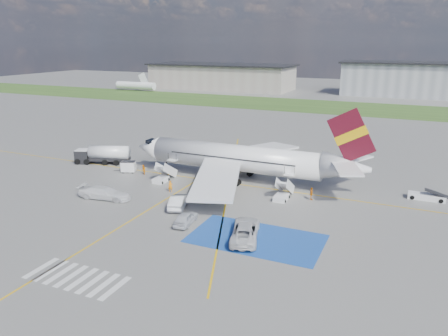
{
  "coord_description": "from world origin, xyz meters",
  "views": [
    {
      "loc": [
        24.17,
        -43.97,
        20.22
      ],
      "look_at": [
        0.89,
        8.0,
        3.5
      ],
      "focal_mm": 35.0,
      "sensor_mm": 36.0,
      "label": 1
    }
  ],
  "objects_px": {
    "airliner": "(244,159)",
    "gpu_cart": "(128,167)",
    "car_silver_a": "(186,218)",
    "van_white_a": "(245,228)",
    "car_silver_b": "(179,201)",
    "van_white_b": "(104,191)",
    "fuel_tanker": "(103,156)",
    "belt_loader": "(427,197)"
  },
  "relations": [
    {
      "from": "van_white_a",
      "to": "belt_loader",
      "type": "bearing_deg",
      "value": -147.12
    },
    {
      "from": "car_silver_b",
      "to": "van_white_b",
      "type": "bearing_deg",
      "value": -10.73
    },
    {
      "from": "fuel_tanker",
      "to": "van_white_b",
      "type": "relative_size",
      "value": 1.69
    },
    {
      "from": "van_white_a",
      "to": "van_white_b",
      "type": "relative_size",
      "value": 1.07
    },
    {
      "from": "car_silver_a",
      "to": "fuel_tanker",
      "type": "bearing_deg",
      "value": -40.14
    },
    {
      "from": "airliner",
      "to": "van_white_b",
      "type": "xyz_separation_m",
      "value": [
        -13.99,
        -14.8,
        -2.31
      ]
    },
    {
      "from": "van_white_a",
      "to": "car_silver_a",
      "type": "bearing_deg",
      "value": -19.88
    },
    {
      "from": "van_white_b",
      "to": "gpu_cart",
      "type": "bearing_deg",
      "value": 15.27
    },
    {
      "from": "airliner",
      "to": "gpu_cart",
      "type": "relative_size",
      "value": 14.52
    },
    {
      "from": "belt_loader",
      "to": "gpu_cart",
      "type": "bearing_deg",
      "value": -172.87
    },
    {
      "from": "car_silver_a",
      "to": "van_white_a",
      "type": "relative_size",
      "value": 0.72
    },
    {
      "from": "gpu_cart",
      "to": "belt_loader",
      "type": "distance_m",
      "value": 43.74
    },
    {
      "from": "fuel_tanker",
      "to": "belt_loader",
      "type": "relative_size",
      "value": 1.9
    },
    {
      "from": "car_silver_b",
      "to": "belt_loader",
      "type": "bearing_deg",
      "value": -168.5
    },
    {
      "from": "car_silver_a",
      "to": "van_white_a",
      "type": "xyz_separation_m",
      "value": [
        7.51,
        -0.46,
        0.38
      ]
    },
    {
      "from": "car_silver_a",
      "to": "van_white_b",
      "type": "bearing_deg",
      "value": -18.54
    },
    {
      "from": "car_silver_a",
      "to": "van_white_b",
      "type": "height_order",
      "value": "van_white_b"
    },
    {
      "from": "belt_loader",
      "to": "airliner",
      "type": "bearing_deg",
      "value": -175.3
    },
    {
      "from": "airliner",
      "to": "gpu_cart",
      "type": "bearing_deg",
      "value": -169.09
    },
    {
      "from": "airliner",
      "to": "van_white_a",
      "type": "relative_size",
      "value": 6.22
    },
    {
      "from": "gpu_cart",
      "to": "car_silver_b",
      "type": "bearing_deg",
      "value": -55.1
    },
    {
      "from": "airliner",
      "to": "van_white_b",
      "type": "height_order",
      "value": "airliner"
    },
    {
      "from": "car_silver_a",
      "to": "van_white_b",
      "type": "xyz_separation_m",
      "value": [
        -13.81,
        2.93,
        0.36
      ]
    },
    {
      "from": "car_silver_b",
      "to": "van_white_b",
      "type": "relative_size",
      "value": 0.92
    },
    {
      "from": "van_white_b",
      "to": "fuel_tanker",
      "type": "bearing_deg",
      "value": 33.63
    },
    {
      "from": "gpu_cart",
      "to": "car_silver_b",
      "type": "height_order",
      "value": "gpu_cart"
    },
    {
      "from": "belt_loader",
      "to": "car_silver_b",
      "type": "bearing_deg",
      "value": -151.45
    },
    {
      "from": "van_white_a",
      "to": "van_white_b",
      "type": "distance_m",
      "value": 21.59
    },
    {
      "from": "car_silver_b",
      "to": "van_white_a",
      "type": "xyz_separation_m",
      "value": [
        10.81,
        -4.66,
        0.27
      ]
    },
    {
      "from": "airliner",
      "to": "belt_loader",
      "type": "bearing_deg",
      "value": 5.23
    },
    {
      "from": "car_silver_b",
      "to": "van_white_b",
      "type": "xyz_separation_m",
      "value": [
        -10.51,
        -1.26,
        0.25
      ]
    },
    {
      "from": "fuel_tanker",
      "to": "gpu_cart",
      "type": "distance_m",
      "value": 7.54
    },
    {
      "from": "gpu_cart",
      "to": "fuel_tanker",
      "type": "bearing_deg",
      "value": 138.78
    },
    {
      "from": "airliner",
      "to": "car_silver_b",
      "type": "bearing_deg",
      "value": -104.4
    },
    {
      "from": "car_silver_a",
      "to": "airliner",
      "type": "bearing_deg",
      "value": -97.11
    },
    {
      "from": "fuel_tanker",
      "to": "van_white_a",
      "type": "xyz_separation_m",
      "value": [
        32.76,
        -17.23,
        -0.2
      ]
    },
    {
      "from": "fuel_tanker",
      "to": "belt_loader",
      "type": "height_order",
      "value": "fuel_tanker"
    },
    {
      "from": "fuel_tanker",
      "to": "gpu_cart",
      "type": "bearing_deg",
      "value": -39.24
    },
    {
      "from": "belt_loader",
      "to": "car_silver_a",
      "type": "distance_m",
      "value": 32.15
    },
    {
      "from": "fuel_tanker",
      "to": "belt_loader",
      "type": "xyz_separation_m",
      "value": [
        50.41,
        3.25,
        -0.94
      ]
    },
    {
      "from": "van_white_a",
      "to": "van_white_b",
      "type": "bearing_deg",
      "value": -25.41
    },
    {
      "from": "gpu_cart",
      "to": "car_silver_b",
      "type": "distance_m",
      "value": 17.93
    }
  ]
}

